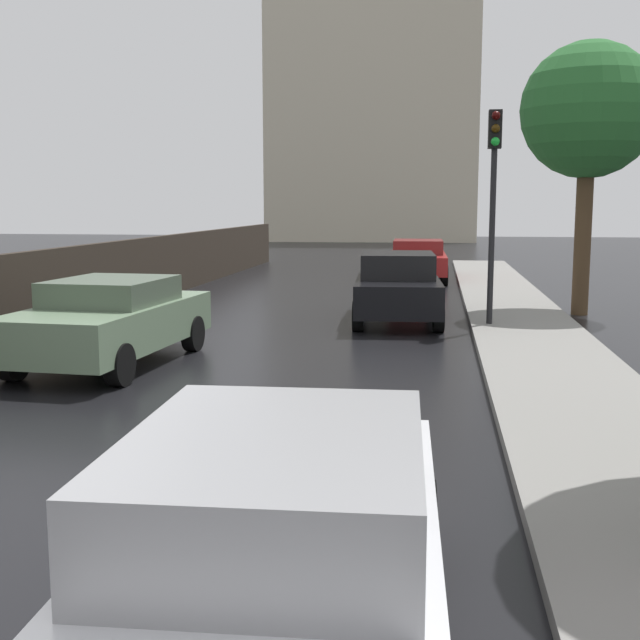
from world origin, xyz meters
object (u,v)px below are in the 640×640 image
(car_black_near_kerb, at_px, (397,287))
(car_red_far_ahead, at_px, (418,260))
(car_white_mid_road, at_px, (282,543))
(street_tree_mid, at_px, (589,112))
(car_green_behind_camera, at_px, (111,320))
(traffic_light, at_px, (494,177))

(car_black_near_kerb, bearing_deg, car_red_far_ahead, 85.17)
(car_white_mid_road, bearing_deg, street_tree_mid, 72.63)
(car_black_near_kerb, distance_m, car_white_mid_road, 13.51)
(car_black_near_kerb, xyz_separation_m, street_tree_mid, (4.19, 1.73, 3.86))
(car_red_far_ahead, xyz_separation_m, car_green_behind_camera, (-4.57, -15.00, 0.00))
(car_green_behind_camera, bearing_deg, street_tree_mid, -135.82)
(car_red_far_ahead, distance_m, street_tree_mid, 9.59)
(car_red_far_ahead, height_order, traffic_light, traffic_light)
(car_white_mid_road, xyz_separation_m, car_green_behind_camera, (-4.36, 8.05, -0.01))
(car_black_near_kerb, relative_size, car_red_far_ahead, 0.97)
(car_white_mid_road, bearing_deg, car_red_far_ahead, 87.42)
(car_black_near_kerb, distance_m, traffic_light, 3.19)
(car_black_near_kerb, xyz_separation_m, traffic_light, (1.94, -1.00, 2.33))
(car_green_behind_camera, bearing_deg, car_white_mid_road, 122.48)
(car_white_mid_road, bearing_deg, car_green_behind_camera, 116.37)
(car_green_behind_camera, relative_size, street_tree_mid, 0.71)
(car_white_mid_road, xyz_separation_m, traffic_light, (1.92, 12.52, 2.37))
(car_black_near_kerb, xyz_separation_m, car_green_behind_camera, (-4.34, -5.46, -0.05))
(car_black_near_kerb, height_order, street_tree_mid, street_tree_mid)
(car_black_near_kerb, distance_m, car_green_behind_camera, 6.98)
(car_black_near_kerb, xyz_separation_m, car_red_far_ahead, (0.23, 9.54, -0.05))
(car_green_behind_camera, distance_m, street_tree_mid, 11.82)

